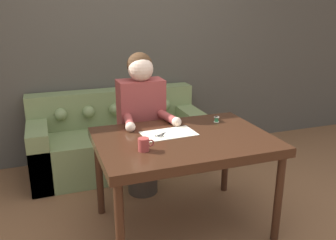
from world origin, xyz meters
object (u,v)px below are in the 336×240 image
object	(u,v)px
scissors	(162,134)
mug	(144,144)
couch	(118,141)
person	(142,124)
dining_table	(184,146)
thread_spool	(216,119)

from	to	relation	value
scissors	mug	distance (m)	0.34
scissors	couch	bearing A→B (deg)	95.70
couch	person	xyz separation A→B (m)	(0.10, -0.63, 0.38)
person	scissors	bearing A→B (deg)	-87.84
person	dining_table	bearing A→B (deg)	-76.18
person	mug	world-z (taller)	person
dining_table	scissors	size ratio (longest dim) A/B	6.43
person	mug	size ratio (longest dim) A/B	11.71
scissors	mug	size ratio (longest dim) A/B	1.79
dining_table	person	distance (m)	0.65
person	couch	bearing A→B (deg)	98.64
scissors	person	bearing A→B (deg)	92.16
person	thread_spool	bearing A→B (deg)	-35.02
couch	scissors	distance (m)	1.25
dining_table	mug	size ratio (longest dim) A/B	11.53
scissors	thread_spool	size ratio (longest dim) A/B	4.50
dining_table	scissors	bearing A→B (deg)	142.78
person	scissors	world-z (taller)	person
dining_table	couch	size ratio (longest dim) A/B	0.72
mug	thread_spool	xyz separation A→B (m)	(0.75, 0.40, -0.02)
person	mug	bearing A→B (deg)	-104.24
mug	person	bearing A→B (deg)	75.76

